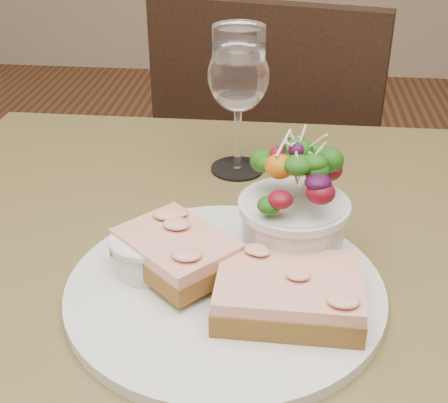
# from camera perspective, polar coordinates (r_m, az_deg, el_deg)

# --- Properties ---
(cafe_table) EXTENTS (0.80, 0.80, 0.75)m
(cafe_table) POSITION_cam_1_polar(r_m,az_deg,el_deg) (0.69, 0.71, -13.37)
(cafe_table) COLOR #4F4421
(cafe_table) RESTS_ON ground
(chair_far) EXTENTS (0.51, 0.51, 0.90)m
(chair_far) POSITION_cam_1_polar(r_m,az_deg,el_deg) (1.48, 4.89, -4.59)
(chair_far) COLOR black
(chair_far) RESTS_ON ground
(dinner_plate) EXTENTS (0.30, 0.30, 0.01)m
(dinner_plate) POSITION_cam_1_polar(r_m,az_deg,el_deg) (0.59, 0.10, -8.07)
(dinner_plate) COLOR silver
(dinner_plate) RESTS_ON cafe_table
(sandwich_front) EXTENTS (0.13, 0.10, 0.03)m
(sandwich_front) POSITION_cam_1_polar(r_m,az_deg,el_deg) (0.56, 5.92, -8.28)
(sandwich_front) COLOR #503415
(sandwich_front) RESTS_ON dinner_plate
(sandwich_back) EXTENTS (0.14, 0.13, 0.03)m
(sandwich_back) POSITION_cam_1_polar(r_m,az_deg,el_deg) (0.60, -4.37, -4.50)
(sandwich_back) COLOR #503415
(sandwich_back) RESTS_ON dinner_plate
(ramekin) EXTENTS (0.07, 0.07, 0.04)m
(ramekin) POSITION_cam_1_polar(r_m,az_deg,el_deg) (0.61, -7.04, -4.55)
(ramekin) COLOR silver
(ramekin) RESTS_ON dinner_plate
(salad_bowl) EXTENTS (0.10, 0.10, 0.13)m
(salad_bowl) POSITION_cam_1_polar(r_m,az_deg,el_deg) (0.61, 6.45, -0.10)
(salad_bowl) COLOR silver
(salad_bowl) RESTS_ON dinner_plate
(garnish) EXTENTS (0.05, 0.04, 0.02)m
(garnish) POSITION_cam_1_polar(r_m,az_deg,el_deg) (0.67, -5.37, -2.04)
(garnish) COLOR #0C3C0A
(garnish) RESTS_ON dinner_plate
(wine_glass) EXTENTS (0.08, 0.08, 0.18)m
(wine_glass) POSITION_cam_1_polar(r_m,az_deg,el_deg) (0.78, 1.33, 11.07)
(wine_glass) COLOR white
(wine_glass) RESTS_ON cafe_table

